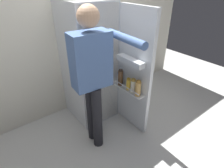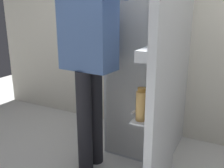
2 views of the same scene
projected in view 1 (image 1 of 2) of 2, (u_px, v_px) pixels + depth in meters
ground_plane at (113, 131)px, 2.63m from camera, size 6.93×6.93×0.00m
kitchen_wall at (74, 30)px, 2.65m from camera, size 4.40×0.10×2.47m
refrigerator at (92, 64)px, 2.58m from camera, size 0.64×1.20×1.68m
person at (92, 71)px, 1.97m from camera, size 0.54×0.76×1.69m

